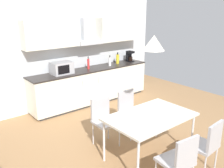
{
  "coord_description": "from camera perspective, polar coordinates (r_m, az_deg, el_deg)",
  "views": [
    {
      "loc": [
        -2.45,
        -2.88,
        2.4
      ],
      "look_at": [
        0.4,
        0.63,
        1.0
      ],
      "focal_mm": 40.0,
      "sensor_mm": 36.0,
      "label": 1
    }
  ],
  "objects": [
    {
      "name": "microwave",
      "position": [
        5.94,
        -11.41,
        3.62
      ],
      "size": [
        0.48,
        0.35,
        0.28
      ],
      "color": "#ADADB2",
      "rests_on": "kitchen_counter"
    },
    {
      "name": "dining_table",
      "position": [
        4.04,
        8.7,
        -7.75
      ],
      "size": [
        1.39,
        0.88,
        0.76
      ],
      "color": "silver",
      "rests_on": "ground_plane"
    },
    {
      "name": "upper_wall_cabinets",
      "position": [
        6.35,
        -5.65,
        11.83
      ],
      "size": [
        3.27,
        0.4,
        0.63
      ],
      "color": "silver"
    },
    {
      "name": "chair_near_right",
      "position": [
        3.94,
        20.89,
        -12.37
      ],
      "size": [
        0.43,
        0.43,
        0.87
      ],
      "color": "#B2B2B7",
      "rests_on": "ground_plane"
    },
    {
      "name": "chair_far_left",
      "position": [
        4.48,
        -1.97,
        -7.48
      ],
      "size": [
        0.42,
        0.42,
        0.87
      ],
      "color": "#B2B2B7",
      "rests_on": "ground_plane"
    },
    {
      "name": "coffee_maker",
      "position": [
        7.2,
        4.04,
        6.36
      ],
      "size": [
        0.18,
        0.19,
        0.3
      ],
      "color": "black",
      "rests_on": "kitchen_counter"
    },
    {
      "name": "wall_back",
      "position": [
        6.1,
        -14.9,
        6.63
      ],
      "size": [
        6.6,
        0.1,
        2.68
      ],
      "primitive_type": "cube",
      "color": "silver",
      "rests_on": "ground_plane"
    },
    {
      "name": "backsplash_tile",
      "position": [
        6.56,
        -6.26,
        6.5
      ],
      "size": [
        3.27,
        0.02,
        0.59
      ],
      "primitive_type": "cube",
      "color": "silver",
      "rests_on": "kitchen_counter"
    },
    {
      "name": "bottle_red",
      "position": [
        6.3,
        -5.43,
        4.63
      ],
      "size": [
        0.06,
        0.06,
        0.32
      ],
      "color": "red",
      "rests_on": "kitchen_counter"
    },
    {
      "name": "pendant_lamp",
      "position": [
        3.71,
        9.54,
        9.25
      ],
      "size": [
        0.32,
        0.32,
        0.22
      ],
      "primitive_type": "cone",
      "color": "silver"
    },
    {
      "name": "chair_far_right",
      "position": [
        4.85,
        3.93,
        -5.53
      ],
      "size": [
        0.41,
        0.41,
        0.87
      ],
      "color": "#B2B2B7",
      "rests_on": "ground_plane"
    },
    {
      "name": "chair_near_left",
      "position": [
        3.46,
        15.25,
        -16.16
      ],
      "size": [
        0.44,
        0.44,
        0.87
      ],
      "color": "#B2B2B7",
      "rests_on": "ground_plane"
    },
    {
      "name": "bottle_yellow",
      "position": [
        6.91,
        1.28,
        5.78
      ],
      "size": [
        0.08,
        0.08,
        0.31
      ],
      "color": "yellow",
      "rests_on": "kitchen_counter"
    },
    {
      "name": "kitchen_counter",
      "position": [
        6.51,
        -4.65,
        -0.26
      ],
      "size": [
        3.29,
        0.63,
        0.9
      ],
      "color": "#333333",
      "rests_on": "ground_plane"
    },
    {
      "name": "ground_plane",
      "position": [
        4.49,
        1.11,
        -15.31
      ],
      "size": [
        8.26,
        7.66,
        0.02
      ],
      "primitive_type": "cube",
      "color": "#9E754C"
    },
    {
      "name": "bottle_white",
      "position": [
        6.64,
        -0.5,
        5.2
      ],
      "size": [
        0.07,
        0.07,
        0.28
      ],
      "color": "white",
      "rests_on": "kitchen_counter"
    }
  ]
}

